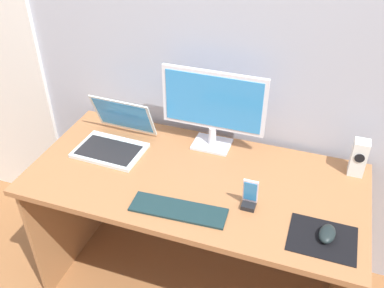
{
  "coord_description": "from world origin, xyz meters",
  "views": [
    {
      "loc": [
        0.47,
        -1.38,
        1.94
      ],
      "look_at": [
        -0.01,
        -0.02,
        0.93
      ],
      "focal_mm": 39.85,
      "sensor_mm": 36.0,
      "label": 1
    }
  ],
  "objects_px": {
    "mouse": "(327,234)",
    "monitor": "(213,106)",
    "phone_in_dock": "(250,198)",
    "speaker_right": "(359,158)",
    "laptop": "(114,138)",
    "keyboard_external": "(178,210)"
  },
  "relations": [
    {
      "from": "speaker_right",
      "to": "mouse",
      "type": "xyz_separation_m",
      "value": [
        -0.09,
        -0.44,
        -0.06
      ]
    },
    {
      "from": "laptop",
      "to": "mouse",
      "type": "height_order",
      "value": "laptop"
    },
    {
      "from": "laptop",
      "to": "keyboard_external",
      "type": "bearing_deg",
      "value": -35.39
    },
    {
      "from": "monitor",
      "to": "keyboard_external",
      "type": "distance_m",
      "value": 0.53
    },
    {
      "from": "monitor",
      "to": "speaker_right",
      "type": "xyz_separation_m",
      "value": [
        0.67,
        0.0,
        -0.13
      ]
    },
    {
      "from": "monitor",
      "to": "laptop",
      "type": "height_order",
      "value": "monitor"
    },
    {
      "from": "laptop",
      "to": "mouse",
      "type": "bearing_deg",
      "value": -14.85
    },
    {
      "from": "monitor",
      "to": "laptop",
      "type": "distance_m",
      "value": 0.5
    },
    {
      "from": "speaker_right",
      "to": "phone_in_dock",
      "type": "height_order",
      "value": "speaker_right"
    },
    {
      "from": "keyboard_external",
      "to": "phone_in_dock",
      "type": "distance_m",
      "value": 0.29
    },
    {
      "from": "laptop",
      "to": "keyboard_external",
      "type": "distance_m",
      "value": 0.55
    },
    {
      "from": "monitor",
      "to": "keyboard_external",
      "type": "xyz_separation_m",
      "value": [
        0.01,
        -0.48,
        -0.22
      ]
    },
    {
      "from": "laptop",
      "to": "phone_in_dock",
      "type": "bearing_deg",
      "value": -15.84
    },
    {
      "from": "keyboard_external",
      "to": "phone_in_dock",
      "type": "xyz_separation_m",
      "value": [
        0.26,
        0.12,
        0.04
      ]
    },
    {
      "from": "speaker_right",
      "to": "mouse",
      "type": "bearing_deg",
      "value": -101.28
    },
    {
      "from": "monitor",
      "to": "speaker_right",
      "type": "bearing_deg",
      "value": 0.39
    },
    {
      "from": "phone_in_dock",
      "to": "mouse",
      "type": "bearing_deg",
      "value": -12.56
    },
    {
      "from": "monitor",
      "to": "keyboard_external",
      "type": "bearing_deg",
      "value": -89.35
    },
    {
      "from": "mouse",
      "to": "monitor",
      "type": "bearing_deg",
      "value": 151.4
    },
    {
      "from": "monitor",
      "to": "keyboard_external",
      "type": "height_order",
      "value": "monitor"
    },
    {
      "from": "keyboard_external",
      "to": "phone_in_dock",
      "type": "height_order",
      "value": "phone_in_dock"
    },
    {
      "from": "speaker_right",
      "to": "laptop",
      "type": "height_order",
      "value": "laptop"
    }
  ]
}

